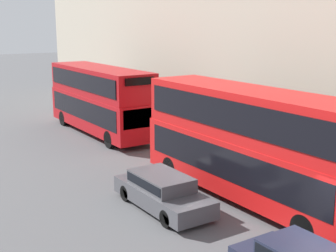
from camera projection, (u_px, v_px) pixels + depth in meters
bus_leading at (250, 140)px, 18.47m from camera, size 2.59×11.00×4.49m
bus_second_in_queue at (100, 97)px, 29.73m from camera, size 2.59×10.37×4.25m
car_hatchback at (162, 190)px, 17.93m from camera, size 1.81×4.67×1.35m
pedestrian at (270, 163)px, 21.20m from camera, size 0.36×0.36×1.70m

